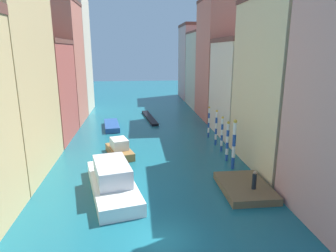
{
  "coord_description": "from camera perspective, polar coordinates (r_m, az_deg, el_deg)",
  "views": [
    {
      "loc": [
        -1.32,
        -16.55,
        11.82
      ],
      "look_at": [
        3.05,
        23.29,
        1.5
      ],
      "focal_mm": 31.65,
      "sensor_mm": 36.0,
      "label": 1
    }
  ],
  "objects": [
    {
      "name": "building_left_2",
      "position": [
        42.84,
        -23.66,
        6.23
      ],
      "size": [
        7.96,
        10.47,
        13.16
      ],
      "color": "#B25147",
      "rests_on": "ground"
    },
    {
      "name": "building_left_3",
      "position": [
        52.31,
        -20.76,
        11.19
      ],
      "size": [
        7.96,
        9.3,
        19.35
      ],
      "color": "#C6705B",
      "rests_on": "ground"
    },
    {
      "name": "building_right_2",
      "position": [
        43.2,
        14.76,
        7.19
      ],
      "size": [
        7.96,
        10.95,
        13.42
      ],
      "color": "beige",
      "rests_on": "ground"
    },
    {
      "name": "building_left_4",
      "position": [
        61.18,
        -18.78,
        13.01
      ],
      "size": [
        7.96,
        8.85,
        22.13
      ],
      "color": "beige",
      "rests_on": "ground"
    },
    {
      "name": "motorboat_0",
      "position": [
        46.94,
        -10.8,
        0.08
      ],
      "size": [
        2.93,
        6.95,
        0.77
      ],
      "color": "#234C93",
      "rests_on": "ground"
    },
    {
      "name": "person_on_dock",
      "position": [
        25.87,
        16.28,
        -10.09
      ],
      "size": [
        0.36,
        0.36,
        1.57
      ],
      "color": "black",
      "rests_on": "waterfront_dock"
    },
    {
      "name": "motorboat_1",
      "position": [
        34.6,
        -9.33,
        -4.42
      ],
      "size": [
        3.61,
        5.57,
        2.0
      ],
      "color": "olive",
      "rests_on": "ground"
    },
    {
      "name": "ground_plane",
      "position": [
        42.74,
        -4.25,
        -1.66
      ],
      "size": [
        154.0,
        154.0,
        0.0
      ],
      "primitive_type": "plane",
      "color": "#196070"
    },
    {
      "name": "waterfront_dock",
      "position": [
        26.95,
        14.57,
        -11.36
      ],
      "size": [
        4.03,
        5.82,
        0.61
      ],
      "color": "brown",
      "rests_on": "ground"
    },
    {
      "name": "mooring_pole_1",
      "position": [
        32.8,
        11.38,
        -2.78
      ],
      "size": [
        0.32,
        0.32,
        4.44
      ],
      "color": "#1E479E",
      "rests_on": "ground"
    },
    {
      "name": "gondola_black",
      "position": [
        52.43,
        -3.58,
        1.61
      ],
      "size": [
        2.44,
        10.99,
        0.4
      ],
      "color": "black",
      "rests_on": "ground"
    },
    {
      "name": "building_right_1",
      "position": [
        32.4,
        22.31,
        7.61
      ],
      "size": [
        7.96,
        12.19,
        17.11
      ],
      "color": "beige",
      "rests_on": "ground"
    },
    {
      "name": "mooring_pole_2",
      "position": [
        35.69,
        10.35,
        -1.45
      ],
      "size": [
        0.3,
        0.3,
        4.3
      ],
      "color": "#1E479E",
      "rests_on": "ground"
    },
    {
      "name": "mooring_pole_4",
      "position": [
        41.19,
        7.86,
        0.82
      ],
      "size": [
        0.27,
        0.27,
        4.36
      ],
      "color": "#1E479E",
      "rests_on": "ground"
    },
    {
      "name": "building_right_3",
      "position": [
        53.52,
        10.69,
        12.44
      ],
      "size": [
        7.96,
        10.77,
        20.34
      ],
      "color": "#C6705B",
      "rests_on": "ground"
    },
    {
      "name": "mooring_pole_0",
      "position": [
        30.56,
        12.59,
        -3.39
      ],
      "size": [
        0.38,
        0.38,
        5.18
      ],
      "color": "#1E479E",
      "rests_on": "ground"
    },
    {
      "name": "vaporetto_white",
      "position": [
        26.17,
        -10.66,
        -10.23
      ],
      "size": [
        5.5,
        10.4,
        2.63
      ],
      "color": "white",
      "rests_on": "ground"
    },
    {
      "name": "mooring_pole_3",
      "position": [
        37.98,
        9.26,
        -0.22
      ],
      "size": [
        0.3,
        0.3,
        4.57
      ],
      "color": "#1E479E",
      "rests_on": "ground"
    },
    {
      "name": "building_right_5",
      "position": [
        75.63,
        5.6,
        12.22
      ],
      "size": [
        7.96,
        11.53,
        17.91
      ],
      "color": "tan",
      "rests_on": "ground"
    },
    {
      "name": "building_right_4",
      "position": [
        64.31,
        7.71,
        10.71
      ],
      "size": [
        7.96,
        11.59,
        15.53
      ],
      "color": "#BCB299",
      "rests_on": "ground"
    }
  ]
}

